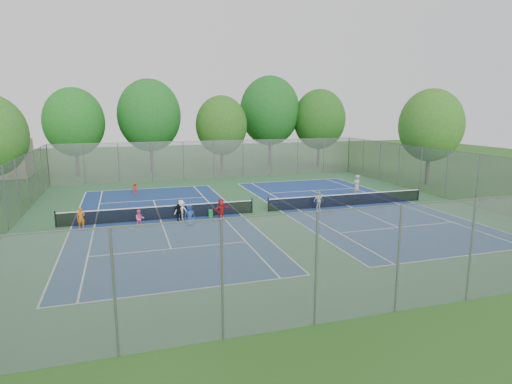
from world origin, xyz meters
TOP-DOWN VIEW (x-y plane):
  - ground at (0.00, 0.00)m, footprint 120.00×120.00m
  - court_pad at (0.00, 0.00)m, footprint 32.00×32.00m
  - court_left at (-7.00, 0.00)m, footprint 10.97×23.77m
  - court_right at (7.00, 0.00)m, footprint 10.97×23.77m
  - net_left at (-7.00, 0.00)m, footprint 12.87×0.10m
  - net_right at (7.00, 0.00)m, footprint 12.87×0.10m
  - fence_north at (0.00, 16.00)m, footprint 32.00×0.10m
  - fence_south at (0.00, -16.00)m, footprint 32.00×0.10m
  - fence_west at (-16.00, 0.00)m, footprint 0.10×32.00m
  - fence_east at (16.00, 0.00)m, footprint 0.10×32.00m
  - tree_nw at (-14.00, 22.00)m, footprint 6.40×6.40m
  - tree_nl at (-6.00, 23.00)m, footprint 7.20×7.20m
  - tree_nc at (2.00, 21.00)m, footprint 6.00×6.00m
  - tree_nr at (9.00, 24.00)m, footprint 7.60×7.60m
  - tree_ne at (15.00, 22.00)m, footprint 6.60×6.60m
  - tree_side_e at (19.00, 6.00)m, footprint 6.00×6.00m
  - ball_crate at (-5.11, -1.34)m, footprint 0.41×0.41m
  - ball_hopper at (-3.66, -0.38)m, footprint 0.33×0.33m
  - student_a at (-11.84, -0.73)m, footprint 0.50×0.34m
  - student_b at (-8.38, -1.61)m, footprint 0.58×0.46m
  - student_c at (-5.69, -0.63)m, footprint 0.91×0.54m
  - student_d at (-5.85, -0.66)m, footprint 0.84×0.54m
  - student_e at (-5.35, -2.13)m, footprint 0.73×0.52m
  - student_f at (-3.14, -1.31)m, footprint 1.36×1.06m
  - child_far_baseline at (-8.31, 9.39)m, footprint 0.78×0.62m
  - instructor at (9.13, 2.37)m, footprint 0.80×0.61m
  - teen_court_b at (4.19, -0.79)m, footprint 0.89×0.51m
  - tennis_ball_0 at (-4.31, -6.36)m, footprint 0.07×0.07m
  - tennis_ball_1 at (-7.40, -6.91)m, footprint 0.07×0.07m
  - tennis_ball_2 at (-11.09, -5.41)m, footprint 0.07×0.07m
  - tennis_ball_3 at (-9.87, -6.37)m, footprint 0.07×0.07m
  - tennis_ball_4 at (-5.15, -6.50)m, footprint 0.07×0.07m
  - tennis_ball_5 at (-8.54, -2.27)m, footprint 0.07×0.07m
  - tennis_ball_6 at (-5.30, -1.11)m, footprint 0.07×0.07m
  - tennis_ball_7 at (-8.90, -1.70)m, footprint 0.07×0.07m
  - tennis_ball_8 at (-7.33, -2.53)m, footprint 0.07×0.07m
  - tennis_ball_9 at (-7.05, -1.16)m, footprint 0.07×0.07m
  - tennis_ball_10 at (-8.33, -5.99)m, footprint 0.07×0.07m

SIDE VIEW (x-z plane):
  - ground at x=0.00m, z-range 0.00..0.00m
  - court_pad at x=0.00m, z-range 0.00..0.01m
  - court_left at x=-7.00m, z-range 0.01..0.02m
  - court_right at x=7.00m, z-range 0.01..0.02m
  - tennis_ball_0 at x=-4.31m, z-range 0.00..0.07m
  - tennis_ball_1 at x=-7.40m, z-range 0.00..0.07m
  - tennis_ball_2 at x=-11.09m, z-range 0.00..0.07m
  - tennis_ball_3 at x=-9.87m, z-range 0.00..0.07m
  - tennis_ball_4 at x=-5.15m, z-range 0.00..0.07m
  - tennis_ball_5 at x=-8.54m, z-range 0.00..0.07m
  - tennis_ball_6 at x=-5.30m, z-range 0.00..0.07m
  - tennis_ball_7 at x=-8.90m, z-range 0.00..0.07m
  - tennis_ball_8 at x=-7.33m, z-range 0.00..0.07m
  - tennis_ball_9 at x=-7.05m, z-range 0.00..0.07m
  - tennis_ball_10 at x=-8.33m, z-range 0.00..0.07m
  - ball_crate at x=-5.11m, z-range 0.00..0.28m
  - ball_hopper at x=-3.66m, z-range 0.00..0.54m
  - net_left at x=-7.00m, z-range 0.00..0.91m
  - net_right at x=7.00m, z-range 0.00..0.91m
  - child_far_baseline at x=-8.31m, z-range 0.00..1.07m
  - student_b at x=-8.38m, z-range 0.00..1.15m
  - student_d at x=-5.85m, z-range 0.00..1.33m
  - student_a at x=-11.84m, z-range 0.00..1.33m
  - student_e at x=-5.35m, z-range 0.00..1.38m
  - student_c at x=-5.69m, z-range 0.00..1.39m
  - teen_court_b at x=4.19m, z-range 0.00..1.43m
  - student_f at x=-3.14m, z-range 0.00..1.44m
  - instructor at x=9.13m, z-range 0.00..1.96m
  - fence_north at x=0.00m, z-range 0.00..4.00m
  - fence_south at x=0.00m, z-range 0.00..4.00m
  - fence_west at x=-16.00m, z-range 0.00..4.00m
  - fence_east at x=16.00m, z-range 0.00..4.00m
  - tree_nc at x=2.00m, z-range 0.97..9.82m
  - tree_side_e at x=19.00m, z-range 1.14..10.34m
  - tree_nw at x=-14.00m, z-range 1.10..10.68m
  - tree_ne at x=15.00m, z-range 1.08..10.85m
  - tree_nl at x=-6.00m, z-range 1.20..11.89m
  - tree_nr at x=9.00m, z-range 1.33..12.75m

